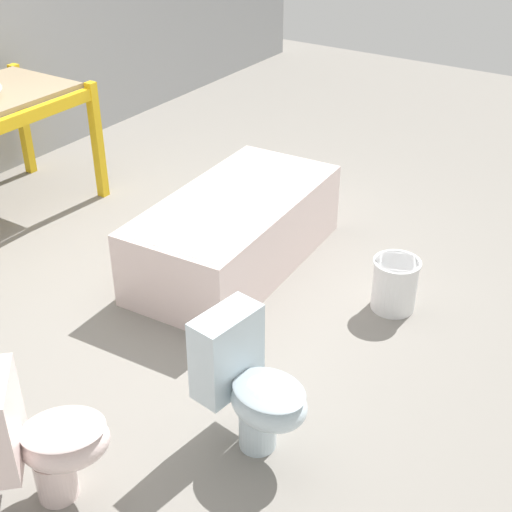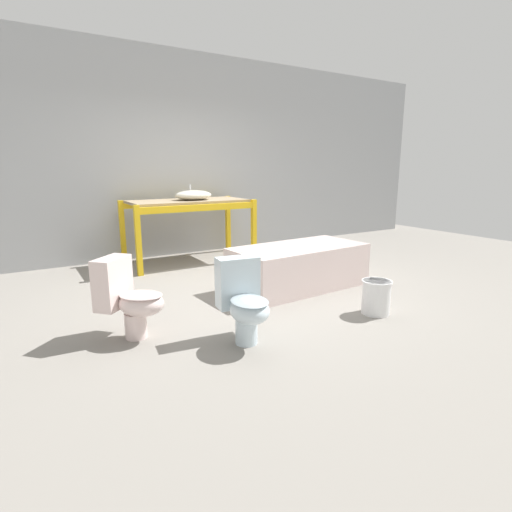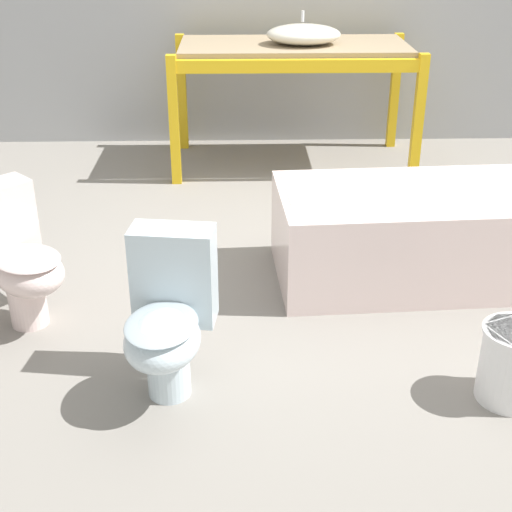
% 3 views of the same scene
% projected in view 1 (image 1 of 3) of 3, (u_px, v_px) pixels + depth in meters
% --- Properties ---
extents(ground_plane, '(12.00, 12.00, 0.00)m').
position_uv_depth(ground_plane, '(151.00, 290.00, 4.63)').
color(ground_plane, gray).
extents(bathtub_main, '(1.66, 0.88, 0.51)m').
position_uv_depth(bathtub_main, '(236.00, 226.00, 4.76)').
color(bathtub_main, silver).
rests_on(bathtub_main, ground_plane).
extents(toilet_near, '(0.40, 0.58, 0.69)m').
position_uv_depth(toilet_near, '(250.00, 383.00, 3.31)').
color(toilet_near, silver).
rests_on(toilet_near, ground_plane).
extents(toilet_far, '(0.61, 0.62, 0.69)m').
position_uv_depth(toilet_far, '(36.00, 437.00, 3.02)').
color(toilet_far, silver).
rests_on(toilet_far, ground_plane).
extents(bucket_white, '(0.29, 0.29, 0.34)m').
position_uv_depth(bucket_white, '(395.00, 284.00, 4.38)').
color(bucket_white, white).
rests_on(bucket_white, ground_plane).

